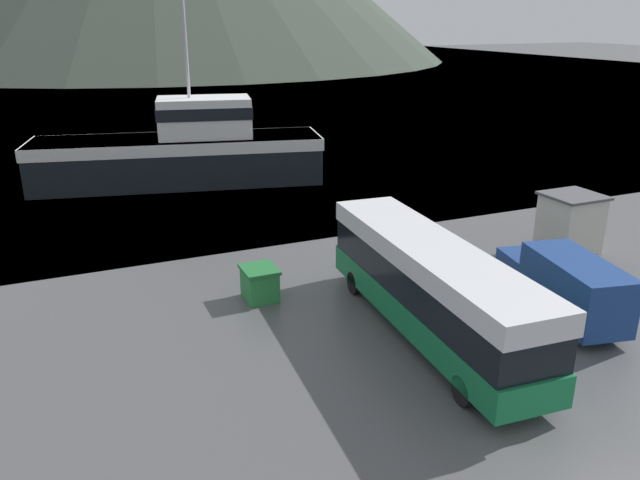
{
  "coord_description": "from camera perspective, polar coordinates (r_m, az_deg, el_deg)",
  "views": [
    {
      "loc": [
        -10.74,
        -7.27,
        10.36
      ],
      "look_at": [
        -1.49,
        14.03,
        2.0
      ],
      "focal_mm": 35.0,
      "sensor_mm": 36.0,
      "label": 1
    }
  ],
  "objects": [
    {
      "name": "water_surface",
      "position": [
        147.26,
        -19.93,
        14.63
      ],
      "size": [
        240.0,
        240.0,
        0.0
      ],
      "primitive_type": "plane",
      "color": "slate",
      "rests_on": "ground"
    },
    {
      "name": "dock_kiosk",
      "position": [
        31.12,
        21.89,
        1.52
      ],
      "size": [
        2.46,
        2.33,
        2.69
      ],
      "color": "beige",
      "rests_on": "ground"
    },
    {
      "name": "storage_bin",
      "position": [
        24.2,
        -5.53,
        -3.94
      ],
      "size": [
        1.29,
        1.5,
        1.29
      ],
      "color": "#287F3D",
      "rests_on": "ground"
    },
    {
      "name": "tour_bus",
      "position": [
        21.29,
        10.04,
        -4.05
      ],
      "size": [
        3.19,
        11.59,
        3.31
      ],
      "rotation": [
        0.0,
        0.0,
        -0.07
      ],
      "color": "#146B3D",
      "rests_on": "ground"
    },
    {
      "name": "fishing_boat",
      "position": [
        41.76,
        -12.44,
        8.01
      ],
      "size": [
        18.96,
        8.59,
        11.79
      ],
      "rotation": [
        0.0,
        0.0,
        1.36
      ],
      "color": "black",
      "rests_on": "water_surface"
    },
    {
      "name": "delivery_van",
      "position": [
        24.23,
        21.46,
        -3.72
      ],
      "size": [
        3.17,
        6.51,
        2.38
      ],
      "rotation": [
        0.0,
        0.0,
        -0.21
      ],
      "color": "navy",
      "rests_on": "ground"
    }
  ]
}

